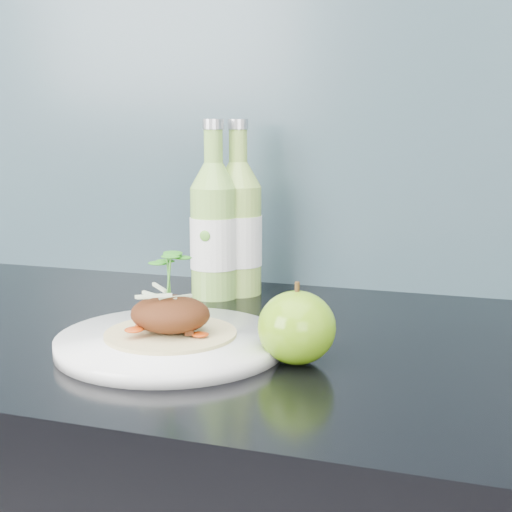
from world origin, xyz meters
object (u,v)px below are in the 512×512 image
Objects in this scene: cider_bottle_right at (238,229)px; cider_bottle_left at (214,231)px; dinner_plate at (171,342)px; green_apple at (297,327)px.

cider_bottle_left is at bearing -130.08° from cider_bottle_right.
green_apple is at bearing -0.63° from dinner_plate.
cider_bottle_right is at bearing 94.38° from dinner_plate.
green_apple is at bearing -75.21° from cider_bottle_left.
dinner_plate is at bearing -86.72° from cider_bottle_right.
cider_bottle_left is 0.04m from cider_bottle_right.
cider_bottle_right reaches higher than dinner_plate.
dinner_plate is 0.30m from cider_bottle_right.
cider_bottle_left reaches higher than dinner_plate.
green_apple reaches higher than dinner_plate.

